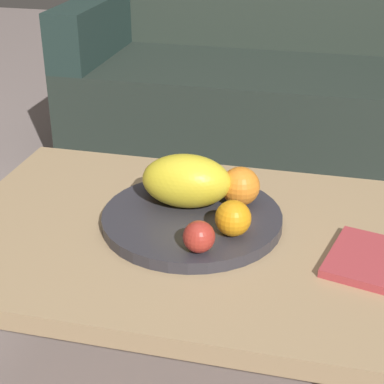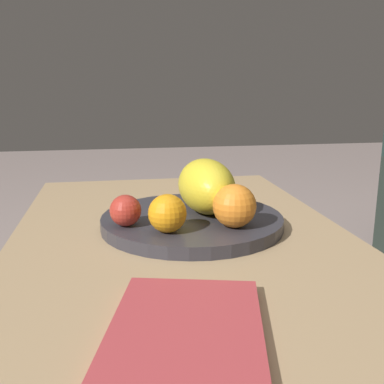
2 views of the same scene
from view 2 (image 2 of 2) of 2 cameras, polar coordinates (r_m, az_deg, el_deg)
name	(u,v)px [view 2 (image 2 of 2)]	position (r m, az deg, el deg)	size (l,w,h in m)	color
coffee_table	(183,255)	(0.91, -1.17, -7.89)	(1.08, 0.67, 0.40)	tan
fruit_bowl	(192,221)	(0.94, 0.00, -3.69)	(0.38, 0.38, 0.03)	#312F36
melon_large_front	(206,186)	(0.95, 1.82, 0.76)	(0.19, 0.11, 0.11)	yellow
orange_front	(167,213)	(0.83, -3.12, -2.70)	(0.07, 0.07, 0.07)	orange
orange_left	(234,206)	(0.86, 5.38, -1.75)	(0.08, 0.08, 0.08)	orange
orange_right	(220,187)	(1.04, 3.51, 0.59)	(0.07, 0.07, 0.07)	orange
apple_front	(125,210)	(0.87, -8.38, -2.32)	(0.06, 0.06, 0.06)	#B03025
banana_bunch	(219,200)	(0.96, 3.45, -1.02)	(0.16, 0.14, 0.06)	yellow
magazine	(186,330)	(0.56, -0.76, -17.01)	(0.25, 0.18, 0.02)	#B63C41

